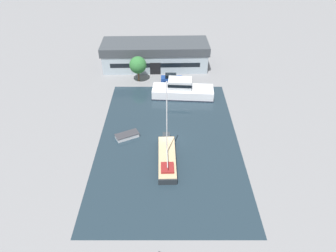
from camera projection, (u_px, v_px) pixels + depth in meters
ground_plane at (168, 141)px, 49.39m from camera, size 440.00×440.00×0.00m
water_canal at (168, 141)px, 49.39m from camera, size 22.89×36.50×0.01m
warehouse_building at (155, 55)px, 70.30m from camera, size 24.82×9.31×5.97m
quay_tree_near_building at (137, 65)px, 63.99m from camera, size 3.68×3.68×5.62m
parked_car at (171, 78)px, 65.37m from camera, size 4.57×1.90×1.79m
sailboat_moored at (166, 157)px, 45.18m from camera, size 2.88×10.88×13.21m
motor_cruiser at (181, 90)px, 60.10m from camera, size 12.54×5.07×3.80m
small_dinghy at (127, 136)px, 49.88m from camera, size 4.22×3.28×0.72m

